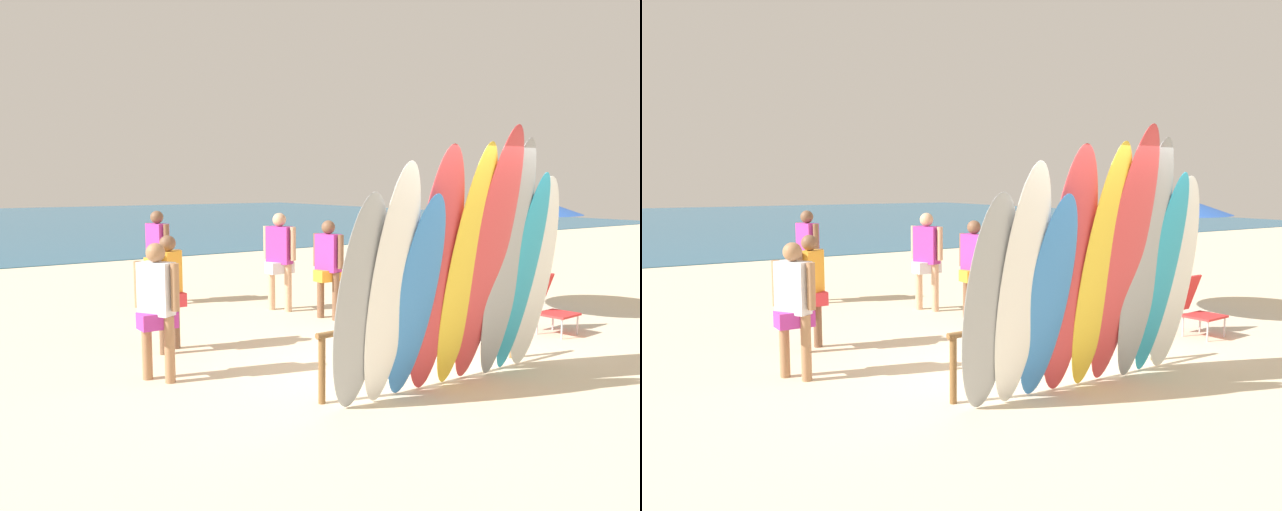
% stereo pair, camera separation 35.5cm
% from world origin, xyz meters
% --- Properties ---
extents(ground, '(60.00, 60.00, 0.00)m').
position_xyz_m(ground, '(0.00, 14.00, 0.00)').
color(ground, beige).
extents(ocean_water, '(60.00, 40.00, 0.02)m').
position_xyz_m(ocean_water, '(0.00, 32.50, 0.01)').
color(ocean_water, '#235B7F').
rests_on(ocean_water, ground).
extents(surfboard_rack, '(2.98, 0.07, 0.71)m').
position_xyz_m(surfboard_rack, '(0.00, 0.00, 0.55)').
color(surfboard_rack, brown).
rests_on(surfboard_rack, ground).
extents(surfboard_grey_0, '(0.58, 0.46, 2.07)m').
position_xyz_m(surfboard_grey_0, '(-1.30, -0.43, 1.04)').
color(surfboard_grey_0, '#999EA3').
rests_on(surfboard_grey_0, ground).
extents(surfboard_white_1, '(0.54, 0.56, 2.35)m').
position_xyz_m(surfboard_white_1, '(-0.98, -0.49, 1.17)').
color(surfboard_white_1, white).
rests_on(surfboard_white_1, ground).
extents(surfboard_blue_2, '(0.56, 0.61, 2.06)m').
position_xyz_m(surfboard_blue_2, '(-0.63, -0.46, 1.03)').
color(surfboard_blue_2, '#337AD1').
rests_on(surfboard_blue_2, ground).
extents(surfboard_red_3, '(0.59, 0.60, 2.52)m').
position_xyz_m(surfboard_red_3, '(-0.36, -0.44, 1.26)').
color(surfboard_red_3, '#D13D42').
rests_on(surfboard_red_3, ground).
extents(surfboard_yellow_4, '(0.54, 0.67, 2.55)m').
position_xyz_m(surfboard_yellow_4, '(0.02, -0.50, 1.28)').
color(surfboard_yellow_4, yellow).
rests_on(surfboard_yellow_4, ground).
extents(surfboard_red_5, '(0.56, 0.78, 2.72)m').
position_xyz_m(surfboard_red_5, '(0.31, -0.53, 1.36)').
color(surfboard_red_5, '#D13D42').
rests_on(surfboard_red_5, ground).
extents(surfboard_grey_6, '(0.55, 0.57, 2.61)m').
position_xyz_m(surfboard_grey_6, '(0.65, -0.51, 1.31)').
color(surfboard_grey_6, '#999EA3').
rests_on(surfboard_grey_6, ground).
extents(surfboard_teal_7, '(0.49, 0.61, 2.26)m').
position_xyz_m(surfboard_teal_7, '(0.97, -0.46, 1.13)').
color(surfboard_teal_7, '#289EC6').
rests_on(surfboard_teal_7, ground).
extents(surfboard_white_8, '(0.60, 0.51, 2.22)m').
position_xyz_m(surfboard_white_8, '(1.24, -0.41, 1.11)').
color(surfboard_white_8, white).
rests_on(surfboard_white_8, ground).
extents(beachgoer_by_water, '(0.43, 0.57, 1.64)m').
position_xyz_m(beachgoer_by_water, '(0.62, 4.15, 0.95)').
color(beachgoer_by_water, tan).
rests_on(beachgoer_by_water, ground).
extents(beachgoer_strolling, '(0.43, 0.61, 1.65)m').
position_xyz_m(beachgoer_strolling, '(-0.82, 5.90, 0.95)').
color(beachgoer_strolling, brown).
rests_on(beachgoer_strolling, ground).
extents(beachgoer_near_rack, '(0.39, 0.50, 1.51)m').
position_xyz_m(beachgoer_near_rack, '(-2.47, 1.60, 0.87)').
color(beachgoer_near_rack, '#9E704C').
rests_on(beachgoer_near_rack, ground).
extents(beachgoer_midbeach, '(0.46, 0.38, 1.49)m').
position_xyz_m(beachgoer_midbeach, '(-1.90, 2.71, 0.86)').
color(beachgoer_midbeach, brown).
rests_on(beachgoer_midbeach, ground).
extents(beachgoer_photographing, '(0.40, 0.57, 1.56)m').
position_xyz_m(beachgoer_photographing, '(0.90, 3.14, 0.90)').
color(beachgoer_photographing, brown).
rests_on(beachgoer_photographing, ground).
extents(beach_chair_red, '(0.56, 0.70, 0.83)m').
position_xyz_m(beach_chair_red, '(2.93, 0.60, 0.43)').
color(beach_chair_red, '#B7B7BC').
rests_on(beach_chair_red, ground).
extents(beach_chair_blue, '(0.61, 0.74, 0.83)m').
position_xyz_m(beach_chair_blue, '(2.55, 2.00, 0.43)').
color(beach_chair_blue, '#B7B7BC').
rests_on(beach_chair_blue, ground).
extents(beach_umbrella, '(2.14, 2.14, 2.01)m').
position_xyz_m(beach_umbrella, '(3.57, 1.75, 1.82)').
color(beach_umbrella, silver).
rests_on(beach_umbrella, ground).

